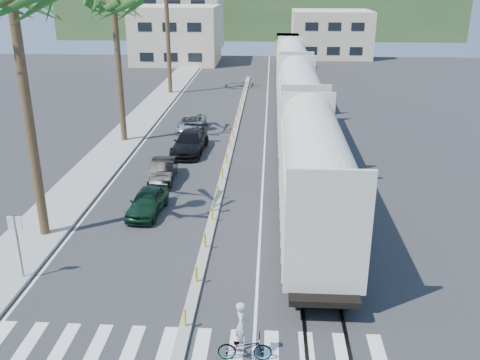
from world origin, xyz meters
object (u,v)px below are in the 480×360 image
at_px(car_lead, 148,202).
at_px(cyclist, 244,342).
at_px(street_sign, 17,237).
at_px(car_second, 163,171).

relative_size(car_lead, cyclist, 1.84).
bearing_deg(street_sign, car_second, 72.96).
distance_m(car_second, cyclist, 17.30).
distance_m(car_lead, car_second, 4.91).
bearing_deg(cyclist, car_second, 18.11).
relative_size(street_sign, car_second, 0.73).
xyz_separation_m(street_sign, car_second, (3.62, 11.82, -1.31)).
height_order(car_lead, car_second, car_lead).
bearing_deg(car_lead, street_sign, -114.06).
xyz_separation_m(street_sign, cyclist, (9.49, -4.46, -1.27)).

